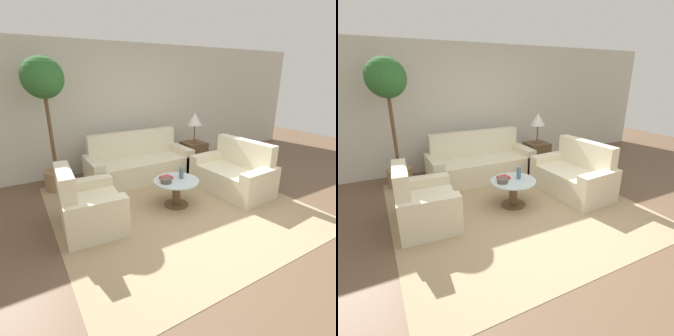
{
  "view_description": "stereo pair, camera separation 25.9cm",
  "coord_description": "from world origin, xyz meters",
  "views": [
    {
      "loc": [
        -2.19,
        -2.46,
        1.96
      ],
      "look_at": [
        -0.14,
        0.95,
        0.55
      ],
      "focal_mm": 28.0,
      "sensor_mm": 36.0,
      "label": 1
    },
    {
      "loc": [
        -1.96,
        -2.59,
        1.96
      ],
      "look_at": [
        -0.14,
        0.95,
        0.55
      ],
      "focal_mm": 28.0,
      "sensor_mm": 36.0,
      "label": 2
    }
  ],
  "objects": [
    {
      "name": "vase",
      "position": [
        -0.04,
        0.72,
        0.52
      ],
      "size": [
        0.07,
        0.07,
        0.19
      ],
      "color": "slate",
      "rests_on": "coffee_table"
    },
    {
      "name": "bowl",
      "position": [
        -0.33,
        0.68,
        0.46
      ],
      "size": [
        0.17,
        0.17,
        0.07
      ],
      "color": "brown",
      "rests_on": "coffee_table"
    },
    {
      "name": "potted_plant",
      "position": [
        -1.64,
        2.32,
        1.59
      ],
      "size": [
        0.66,
        0.66,
        2.25
      ],
      "color": "#93704C",
      "rests_on": "ground_plane"
    },
    {
      "name": "ground_plane",
      "position": [
        0.0,
        0.0,
        0.0
      ],
      "size": [
        14.0,
        14.0,
        0.0
      ],
      "primitive_type": "plane",
      "color": "brown"
    },
    {
      "name": "armchair",
      "position": [
        -1.52,
        0.77,
        0.28
      ],
      "size": [
        0.83,
        1.02,
        0.87
      ],
      "rotation": [
        0.0,
        0.0,
        1.5
      ],
      "color": "beige",
      "rests_on": "ground_plane"
    },
    {
      "name": "coffee_table",
      "position": [
        -0.14,
        0.7,
        0.28
      ],
      "size": [
        0.71,
        0.71,
        0.43
      ],
      "color": "brown",
      "rests_on": "ground_plane"
    },
    {
      "name": "loveseat",
      "position": [
        1.08,
        0.68,
        0.28
      ],
      "size": [
        0.88,
        1.44,
        0.89
      ],
      "rotation": [
        0.0,
        0.0,
        -1.5
      ],
      "color": "beige",
      "rests_on": "ground_plane"
    },
    {
      "name": "rug",
      "position": [
        -0.14,
        0.7,
        0.0
      ],
      "size": [
        3.61,
        3.62,
        0.01
      ],
      "color": "tan",
      "rests_on": "ground_plane"
    },
    {
      "name": "table_lamp",
      "position": [
        1.2,
        2.07,
        1.06
      ],
      "size": [
        0.31,
        0.31,
        0.64
      ],
      "color": "brown",
      "rests_on": "side_table"
    },
    {
      "name": "book_stack",
      "position": [
        -0.25,
        0.82,
        0.45
      ],
      "size": [
        0.18,
        0.17,
        0.04
      ],
      "rotation": [
        0.0,
        0.0,
        0.11
      ],
      "color": "#BC3333",
      "rests_on": "coffee_table"
    },
    {
      "name": "wall_back",
      "position": [
        0.0,
        2.96,
        1.3
      ],
      "size": [
        10.0,
        0.06,
        2.6
      ],
      "color": "beige",
      "rests_on": "ground_plane"
    },
    {
      "name": "sofa_main",
      "position": [
        -0.14,
        2.1,
        0.29
      ],
      "size": [
        2.04,
        0.83,
        0.91
      ],
      "color": "beige",
      "rests_on": "ground_plane"
    },
    {
      "name": "side_table",
      "position": [
        1.2,
        2.07,
        0.28
      ],
      "size": [
        0.47,
        0.47,
        0.57
      ],
      "color": "brown",
      "rests_on": "ground_plane"
    }
  ]
}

